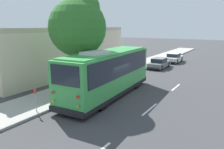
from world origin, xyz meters
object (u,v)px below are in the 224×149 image
parked_sedan_white (174,58)px  sign_post_near (36,100)px  shuttle_bus (108,71)px  street_tree (78,24)px  sign_post_far (51,92)px  parked_sedan_gray (159,63)px

parked_sedan_white → sign_post_near: 23.63m
shuttle_bus → parked_sedan_white: shuttle_bus is taller
shuttle_bus → sign_post_near: 5.61m
street_tree → sign_post_near: size_ratio=5.60×
shuttle_bus → street_tree: size_ratio=1.32×
shuttle_bus → sign_post_far: size_ratio=6.23×
shuttle_bus → parked_sedan_gray: size_ratio=2.28×
street_tree → sign_post_near: street_tree is taller
street_tree → sign_post_near: 6.38m
sign_post_far → parked_sedan_white: bearing=-4.1°
parked_sedan_white → shuttle_bus: bearing=-179.8°
shuttle_bus → street_tree: (-0.64, 2.19, 3.44)m
parked_sedan_white → street_tree: (-19.04, 1.89, 4.72)m
parked_sedan_gray → parked_sedan_white: size_ratio=1.00×
shuttle_bus → parked_sedan_white: size_ratio=2.28×
street_tree → sign_post_near: (-4.53, -0.28, -4.48)m
street_tree → sign_post_far: (-3.29, -0.28, -4.36)m
parked_sedan_white → street_tree: bearing=173.6°
street_tree → sign_post_far: street_tree is taller
parked_sedan_white → sign_post_far: 22.39m
parked_sedan_gray → sign_post_far: bearing=175.7°
sign_post_near → parked_sedan_gray: bearing=-4.3°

